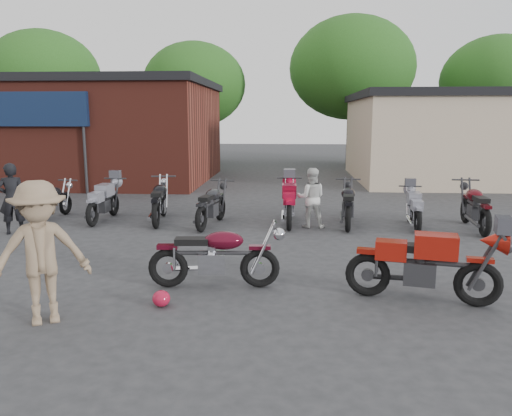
# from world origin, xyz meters

# --- Properties ---
(ground) EXTENTS (90.00, 90.00, 0.00)m
(ground) POSITION_xyz_m (0.00, 0.00, 0.00)
(ground) COLOR #2E2E31
(brick_building) EXTENTS (12.00, 8.00, 4.00)m
(brick_building) POSITION_xyz_m (-9.00, 14.00, 2.00)
(brick_building) COLOR maroon
(brick_building) RESTS_ON ground
(stucco_building) EXTENTS (10.00, 8.00, 3.50)m
(stucco_building) POSITION_xyz_m (8.50, 15.00, 1.75)
(stucco_building) COLOR tan
(stucco_building) RESTS_ON ground
(tree_0) EXTENTS (6.56, 6.56, 8.20)m
(tree_0) POSITION_xyz_m (-14.00, 22.00, 4.10)
(tree_0) COLOR #1E4A13
(tree_0) RESTS_ON ground
(tree_1) EXTENTS (5.92, 5.92, 7.40)m
(tree_1) POSITION_xyz_m (-5.00, 22.00, 3.70)
(tree_1) COLOR #1E4A13
(tree_1) RESTS_ON ground
(tree_2) EXTENTS (7.04, 7.04, 8.80)m
(tree_2) POSITION_xyz_m (4.00, 22.00, 4.40)
(tree_2) COLOR #1E4A13
(tree_2) RESTS_ON ground
(tree_3) EXTENTS (6.08, 6.08, 7.60)m
(tree_3) POSITION_xyz_m (12.00, 22.00, 3.80)
(tree_3) COLOR #1E4A13
(tree_3) RESTS_ON ground
(vintage_motorcycle) EXTENTS (2.07, 0.80, 1.18)m
(vintage_motorcycle) POSITION_xyz_m (-0.60, 0.26, 0.59)
(vintage_motorcycle) COLOR #480917
(vintage_motorcycle) RESTS_ON ground
(sportbike) EXTENTS (2.26, 1.17, 1.25)m
(sportbike) POSITION_xyz_m (2.57, -0.17, 0.62)
(sportbike) COLOR #AB180E
(sportbike) RESTS_ON ground
(helmet) EXTENTS (0.30, 0.30, 0.24)m
(helmet) POSITION_xyz_m (-1.28, -0.62, 0.12)
(helmet) COLOR #A9122D
(helmet) RESTS_ON ground
(person_dark) EXTENTS (0.72, 0.60, 1.68)m
(person_dark) POSITION_xyz_m (-5.92, 3.70, 0.84)
(person_dark) COLOR black
(person_dark) RESTS_ON ground
(person_light) EXTENTS (0.73, 0.57, 1.49)m
(person_light) POSITION_xyz_m (1.09, 4.86, 0.75)
(person_light) COLOR silver
(person_light) RESTS_ON ground
(person_tan) EXTENTS (1.43, 1.21, 1.91)m
(person_tan) POSITION_xyz_m (-2.69, -1.27, 0.96)
(person_tan) COLOR #8E7458
(person_tan) RESTS_ON ground
(row_bike_0) EXTENTS (0.83, 1.91, 1.08)m
(row_bike_0) POSITION_xyz_m (-5.84, 5.46, 0.54)
(row_bike_0) COLOR black
(row_bike_0) RESTS_ON ground
(row_bike_1) EXTENTS (0.70, 2.00, 1.15)m
(row_bike_1) POSITION_xyz_m (-4.36, 5.34, 0.58)
(row_bike_1) COLOR gray
(row_bike_1) RESTS_ON ground
(row_bike_2) EXTENTS (0.96, 2.20, 1.23)m
(row_bike_2) POSITION_xyz_m (-2.84, 5.29, 0.62)
(row_bike_2) COLOR black
(row_bike_2) RESTS_ON ground
(row_bike_3) EXTENTS (1.01, 2.12, 1.18)m
(row_bike_3) POSITION_xyz_m (-1.40, 4.92, 0.59)
(row_bike_3) COLOR black
(row_bike_3) RESTS_ON ground
(row_bike_4) EXTENTS (0.70, 2.11, 1.22)m
(row_bike_4) POSITION_xyz_m (0.55, 5.26, 0.61)
(row_bike_4) COLOR #B50F2F
(row_bike_4) RESTS_ON ground
(row_bike_5) EXTENTS (0.89, 2.14, 1.21)m
(row_bike_5) POSITION_xyz_m (2.04, 5.19, 0.60)
(row_bike_5) COLOR black
(row_bike_5) RESTS_ON ground
(row_bike_6) EXTENTS (0.76, 1.86, 1.05)m
(row_bike_6) POSITION_xyz_m (3.65, 5.02, 0.53)
(row_bike_6) COLOR gray
(row_bike_6) RESTS_ON ground
(row_bike_7) EXTENTS (0.85, 2.19, 1.25)m
(row_bike_7) POSITION_xyz_m (5.09, 4.91, 0.62)
(row_bike_7) COLOR #49090F
(row_bike_7) RESTS_ON ground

